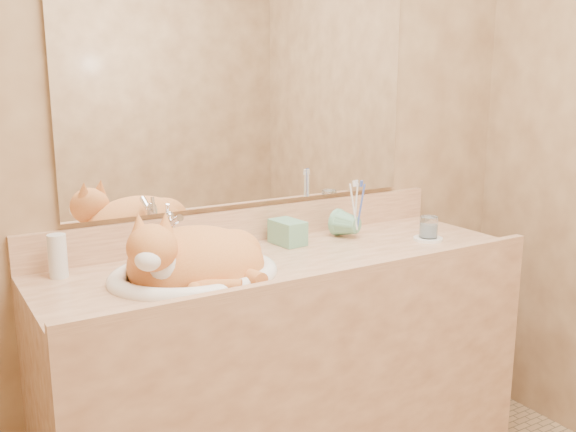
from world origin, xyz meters
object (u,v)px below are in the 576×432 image
cat (191,257)px  sink_basin (194,251)px  toothbrush_cup (357,227)px  water_glass (429,227)px  soap_dispenser (299,221)px  vanity_counter (288,379)px

cat → sink_basin: bearing=67.5°
toothbrush_cup → cat: bearing=-170.3°
toothbrush_cup → water_glass: size_ratio=1.33×
sink_basin → soap_dispenser: bearing=28.8°
sink_basin → cat: (-0.02, -0.02, -0.01)m
sink_basin → soap_dispenser: (0.43, 0.11, 0.02)m
vanity_counter → water_glass: (0.55, -0.06, 0.47)m
soap_dispenser → water_glass: soap_dispenser is taller
sink_basin → cat: bearing=-121.6°
sink_basin → cat: size_ratio=1.23×
sink_basin → cat: cat is taller
sink_basin → toothbrush_cup: sink_basin is taller
toothbrush_cup → water_glass: bearing=-34.0°
water_glass → soap_dispenser: bearing=161.6°
vanity_counter → cat: bearing=-174.3°
cat → water_glass: cat is taller
vanity_counter → toothbrush_cup: 0.59m
soap_dispenser → vanity_counter: bearing=-142.7°
soap_dispenser → water_glass: size_ratio=2.50×
sink_basin → water_glass: size_ratio=6.57×
cat → soap_dispenser: (0.45, 0.13, 0.03)m
cat → water_glass: size_ratio=5.34×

